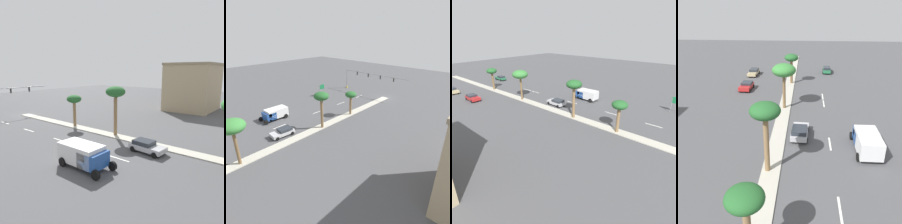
{
  "view_description": "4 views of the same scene",
  "coord_description": "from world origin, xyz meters",
  "views": [
    {
      "loc": [
        23.54,
        42.61,
        9.3
      ],
      "look_at": [
        -0.19,
        23.52,
        3.42
      ],
      "focal_mm": 34.87,
      "sensor_mm": 36.0,
      "label": 1
    },
    {
      "loc": [
        -25.24,
        46.4,
        17.36
      ],
      "look_at": [
        -3.04,
        22.52,
        3.56
      ],
      "focal_mm": 31.25,
      "sensor_mm": 36.0,
      "label": 2
    },
    {
      "loc": [
        -25.72,
        4.64,
        14.63
      ],
      "look_at": [
        -3.34,
        23.74,
        2.21
      ],
      "focal_mm": 30.48,
      "sensor_mm": 36.0,
      "label": 3
    },
    {
      "loc": [
        3.11,
        4.75,
        14.95
      ],
      "look_at": [
        1.45,
        29.9,
        3.66
      ],
      "focal_mm": 39.72,
      "sensor_mm": 36.0,
      "label": 4
    }
  ],
  "objects": [
    {
      "name": "box_truck",
      "position": [
        9.83,
        28.17,
        1.29
      ],
      "size": [
        2.62,
        5.66,
        2.3
      ],
      "color": "#234C99",
      "rests_on": "ground"
    },
    {
      "name": "ground_plane",
      "position": [
        0.0,
        30.43,
        0.0
      ],
      "size": [
        160.0,
        160.0,
        0.0
      ],
      "primitive_type": "plane",
      "color": "#4C4C4F"
    },
    {
      "name": "lane_stripe_front",
      "position": [
        6.07,
        4.0,
        0.01
      ],
      "size": [
        0.2,
        2.8,
        0.01
      ],
      "primitive_type": "cube",
      "color": "silver",
      "rests_on": "ground"
    },
    {
      "name": "sedan_silver_front",
      "position": [
        2.56,
        30.82,
        0.73
      ],
      "size": [
        2.28,
        4.21,
        1.35
      ],
      "color": "#B2B2B7",
      "rests_on": "ground"
    },
    {
      "name": "lane_stripe_inboard",
      "position": [
        6.07,
        19.57,
        0.01
      ],
      "size": [
        0.2,
        2.8,
        0.01
      ],
      "primitive_type": "cube",
      "color": "silver",
      "rests_on": "ground"
    },
    {
      "name": "commercial_building",
      "position": [
        -28.5,
        25.24,
        5.47
      ],
      "size": [
        12.87,
        10.16,
        10.91
      ],
      "color": "tan",
      "rests_on": "ground"
    },
    {
      "name": "lane_stripe_rear",
      "position": [
        6.07,
        11.72,
        0.01
      ],
      "size": [
        0.2,
        2.8,
        0.01
      ],
      "primitive_type": "cube",
      "color": "silver",
      "rests_on": "ground"
    },
    {
      "name": "palm_tree_near",
      "position": [
        -0.32,
        24.04,
        5.97
      ],
      "size": [
        2.77,
        2.77,
        6.99
      ],
      "color": "olive",
      "rests_on": "median_curb"
    },
    {
      "name": "lane_stripe_far",
      "position": [
        6.07,
        29.43,
        0.01
      ],
      "size": [
        0.2,
        2.8,
        0.01
      ],
      "primitive_type": "cube",
      "color": "silver",
      "rests_on": "ground"
    },
    {
      "name": "palm_tree_inboard",
      "position": [
        -0.22,
        15.48,
        4.34
      ],
      "size": [
        2.42,
        2.42,
        5.17
      ],
      "color": "olive",
      "rests_on": "median_curb"
    }
  ]
}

